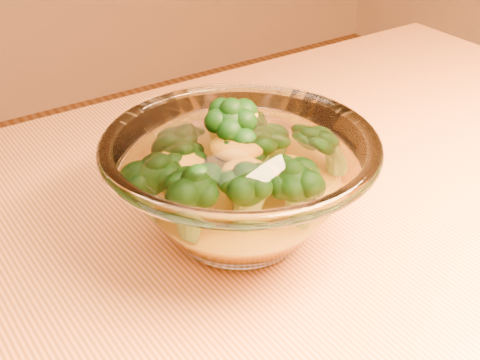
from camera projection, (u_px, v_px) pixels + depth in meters
name	position (u px, v px, depth m)	size (l,w,h in m)	color
table	(270.00, 350.00, 0.63)	(1.20, 0.80, 0.75)	#E08243
glass_bowl	(240.00, 185.00, 0.59)	(0.24, 0.24, 0.11)	white
cheese_sauce	(240.00, 206.00, 0.60)	(0.13, 0.13, 0.04)	orange
broccoli_heap	(232.00, 167.00, 0.59)	(0.19, 0.15, 0.09)	black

